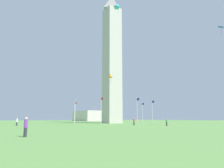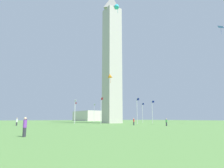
{
  "view_description": "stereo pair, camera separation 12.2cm",
  "coord_description": "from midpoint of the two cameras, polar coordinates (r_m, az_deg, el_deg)",
  "views": [
    {
      "loc": [
        58.69,
        -36.71,
        1.61
      ],
      "look_at": [
        0.0,
        0.0,
        13.59
      ],
      "focal_mm": 31.99,
      "sensor_mm": 36.0,
      "label": 1
    },
    {
      "loc": [
        58.76,
        -36.61,
        1.61
      ],
      "look_at": [
        0.0,
        0.0,
        13.59
      ],
      "focal_mm": 31.99,
      "sensor_mm": 36.0,
      "label": 2
    }
  ],
  "objects": [
    {
      "name": "ground_plane",
      "position": [
        69.25,
        -0.05,
        -11.15
      ],
      "size": [
        260.0,
        260.0,
        0.0
      ],
      "primitive_type": "plane",
      "color": "#609347"
    },
    {
      "name": "obelisk_monument",
      "position": [
        72.7,
        -0.05,
        7.96
      ],
      "size": [
        5.24,
        5.24,
        47.6
      ],
      "color": "#B7B2A8",
      "rests_on": "ground"
    },
    {
      "name": "flagpole_n",
      "position": [
        58.13,
        7.17,
        -7.25
      ],
      "size": [
        1.12,
        0.14,
        7.51
      ],
      "color": "silver",
      "rests_on": "ground"
    },
    {
      "name": "flagpole_ne",
      "position": [
        67.48,
        11.42,
        -7.48
      ],
      "size": [
        1.12,
        0.14,
        7.51
      ],
      "color": "silver",
      "rests_on": "ground"
    },
    {
      "name": "flagpole_e",
      "position": [
        77.3,
        8.65,
        -7.83
      ],
      "size": [
        1.12,
        0.14,
        7.51
      ],
      "color": "silver",
      "rests_on": "ground"
    },
    {
      "name": "flagpole_se",
      "position": [
        82.54,
        2.12,
        -8.05
      ],
      "size": [
        1.12,
        0.14,
        7.51
      ],
      "color": "silver",
      "rests_on": "ground"
    },
    {
      "name": "flagpole_s",
      "position": [
        81.08,
        -5.18,
        -7.99
      ],
      "size": [
        1.12,
        0.14,
        7.51
      ],
      "color": "silver",
      "rests_on": "ground"
    },
    {
      "name": "flagpole_sw",
      "position": [
        73.49,
        -10.52,
        -7.68
      ],
      "size": [
        1.12,
        0.14,
        7.51
      ],
      "color": "silver",
      "rests_on": "ground"
    },
    {
      "name": "flagpole_w",
      "position": [
        63.08,
        -10.66,
        -7.35
      ],
      "size": [
        1.12,
        0.14,
        7.51
      ],
      "color": "silver",
      "rests_on": "ground"
    },
    {
      "name": "flagpole_nw",
      "position": [
        56.05,
        -3.18,
        -7.21
      ],
      "size": [
        1.12,
        0.14,
        7.51
      ],
      "color": "silver",
      "rests_on": "ground"
    },
    {
      "name": "person_green_shirt",
      "position": [
        45.33,
        15.27,
        -10.51
      ],
      "size": [
        0.32,
        0.32,
        1.59
      ],
      "rotation": [
        0.0,
        0.0,
        2.54
      ],
      "color": "#2D2D38",
      "rests_on": "ground"
    },
    {
      "name": "person_red_shirt",
      "position": [
        48.63,
        6.22,
        -10.64
      ],
      "size": [
        0.32,
        0.32,
        1.73
      ],
      "rotation": [
        0.0,
        0.0,
        3.21
      ],
      "color": "#2D2D38",
      "rests_on": "ground"
    },
    {
      "name": "person_black_shirt",
      "position": [
        55.83,
        -23.37,
        -9.81
      ],
      "size": [
        0.32,
        0.32,
        1.71
      ],
      "rotation": [
        0.0,
        0.0,
        1.55
      ],
      "color": "#2D2D38",
      "rests_on": "ground"
    },
    {
      "name": "person_purple_shirt",
      "position": [
        19.64,
        -23.61,
        -11.2
      ],
      "size": [
        0.32,
        0.32,
        1.73
      ],
      "rotation": [
        0.0,
        0.0,
        2.52
      ],
      "color": "#2D2D38",
      "rests_on": "ground"
    },
    {
      "name": "person_white_shirt",
      "position": [
        49.83,
        -25.6,
        -9.7
      ],
      "size": [
        0.32,
        0.32,
        1.79
      ],
      "rotation": [
        0.0,
        0.0,
        2.36
      ],
      "color": "#2D2D38",
      "rests_on": "ground"
    },
    {
      "name": "kite_blue_diamond",
      "position": [
        51.2,
        28.61,
        14.04
      ],
      "size": [
        1.38,
        1.44,
        1.86
      ],
      "color": "blue"
    },
    {
      "name": "kite_cyan_delta",
      "position": [
        37.25,
        1.61,
        21.26
      ],
      "size": [
        1.22,
        1.07,
        1.82
      ],
      "color": "#33C6D1"
    },
    {
      "name": "kite_orange_delta",
      "position": [
        36.94,
        -0.4,
        2.08
      ],
      "size": [
        1.11,
        1.21,
        1.74
      ],
      "color": "orange"
    },
    {
      "name": "distant_building",
      "position": [
        136.73,
        -6.56,
        -9.07
      ],
      "size": [
        25.12,
        14.27,
        6.46
      ],
      "color": "beige",
      "rests_on": "ground"
    }
  ]
}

